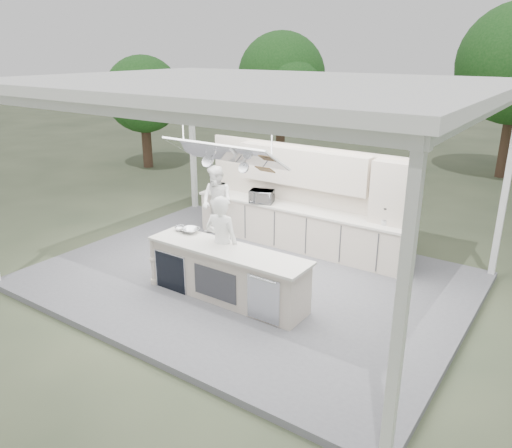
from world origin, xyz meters
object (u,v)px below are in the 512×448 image
Objects in this scene: head_chef at (222,244)px; sous_chef at (217,202)px; back_counter at (297,227)px; demo_island at (226,273)px.

sous_chef is at bearing -54.94° from head_chef.
back_counter is 1.99m from sous_chef.
head_chef is 1.07× the size of sous_chef.
demo_island is at bearing 134.26° from head_chef.
sous_chef reaches higher than back_counter.
demo_island is 0.61× the size of back_counter.
demo_island is 1.71× the size of head_chef.
back_counter is (-0.18, 2.81, 0.00)m from demo_island.
demo_island is 1.83× the size of sous_chef.
demo_island and back_counter have the same top height.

